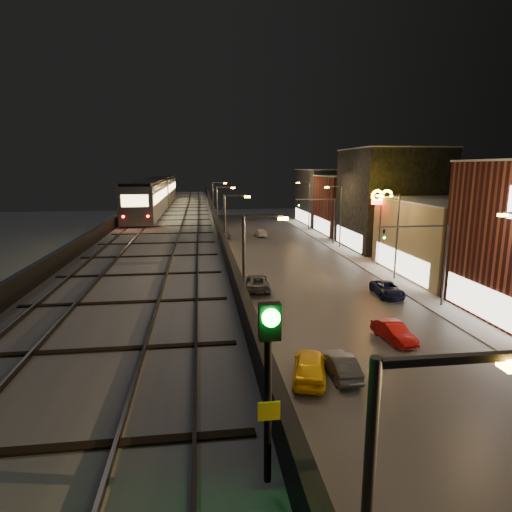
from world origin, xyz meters
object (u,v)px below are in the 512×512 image
subway_train (156,193)px  car_near_white (340,366)px  car_onc_silver (394,333)px  car_onc_dark (387,290)px  rail_signal (269,359)px  car_taxi (310,367)px  car_mid_dark (260,233)px  car_far_white (225,235)px  car_mid_silver (257,282)px

subway_train → car_near_white: subway_train is taller
car_onc_silver → car_onc_dark: car_onc_silver is taller
rail_signal → car_taxi: size_ratio=0.68×
subway_train → car_mid_dark: bearing=45.7°
rail_signal → car_far_white: size_ratio=0.84×
car_taxi → car_mid_dark: (4.18, 50.00, -0.13)m
car_near_white → car_mid_silver: (-2.37, 17.80, 0.09)m
car_mid_silver → car_far_white: (-1.21, 30.99, -0.12)m
subway_train → rail_signal: 50.07m
car_taxi → car_near_white: (1.77, 0.14, -0.11)m
car_mid_silver → car_mid_dark: bearing=-94.7°
car_taxi → car_mid_silver: size_ratio=0.84×
subway_train → car_far_white: bearing=57.4°
car_far_white → subway_train: bearing=49.6°
car_onc_silver → car_taxi: bearing=-156.1°
car_taxi → rail_signal: bearing=88.2°
car_mid_silver → car_far_white: bearing=-84.0°
car_onc_silver → car_onc_dark: (4.03, 9.95, -0.00)m
rail_signal → car_onc_dark: (15.80, 29.78, -8.13)m
car_mid_dark → car_onc_dark: 36.31m
subway_train → car_onc_dark: size_ratio=8.06×
car_mid_silver → car_onc_silver: bearing=122.8°
car_mid_dark → rail_signal: bearing=74.5°
car_mid_silver → car_far_white: size_ratio=1.47×
car_onc_dark → car_taxi: bearing=-123.3°
car_mid_silver → car_onc_silver: 15.52m
car_taxi → car_onc_silver: size_ratio=1.15×
car_taxi → car_far_white: bearing=-72.3°
rail_signal → car_mid_silver: size_ratio=0.57×
car_far_white → car_onc_silver: (8.75, -44.56, 0.02)m
car_taxi → car_far_white: car_taxi is taller
subway_train → car_far_white: 19.14m
car_taxi → subway_train: bearing=-56.2°
car_far_white → rail_signal: bearing=79.5°
car_mid_dark → car_onc_dark: size_ratio=0.95×
car_taxi → car_near_white: bearing=-159.8°
car_mid_dark → car_far_white: 6.09m
car_taxi → car_onc_dark: bearing=-111.9°
car_near_white → car_onc_silver: bearing=-141.8°
rail_signal → car_mid_silver: bearing=82.8°
car_far_white → car_onc_silver: 45.41m
subway_train → car_taxi: (11.24, -34.20, -7.65)m
subway_train → car_onc_dark: 30.79m
car_near_white → car_mid_dark: bearing=-93.8°
car_mid_silver → car_far_white: car_mid_silver is taller
car_near_white → subway_train: bearing=-70.2°
subway_train → car_mid_silver: size_ratio=6.93×
subway_train → car_onc_silver: (18.17, -29.83, -7.77)m
subway_train → car_mid_dark: size_ratio=8.50×
subway_train → car_far_white: subway_train is taller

